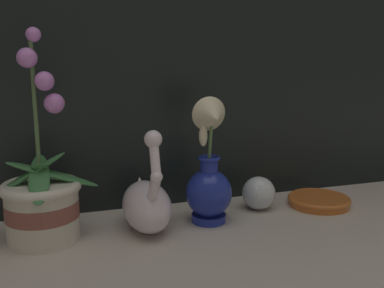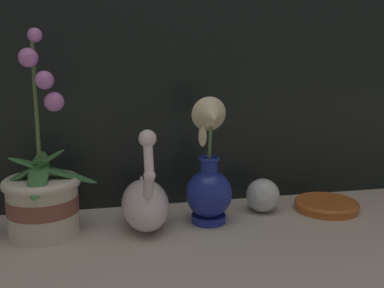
# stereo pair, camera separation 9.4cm
# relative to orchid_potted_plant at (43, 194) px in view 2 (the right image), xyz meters

# --- Properties ---
(ground_plane) EXTENTS (2.80, 2.80, 0.00)m
(ground_plane) POSITION_rel_orchid_potted_plant_xyz_m (0.33, -0.12, -0.08)
(ground_plane) COLOR #BCB2A3
(orchid_potted_plant) EXTENTS (0.21, 0.17, 0.41)m
(orchid_potted_plant) POSITION_rel_orchid_potted_plant_xyz_m (0.00, 0.00, 0.00)
(orchid_potted_plant) COLOR beige
(orchid_potted_plant) RESTS_ON ground_plane
(swan_figurine) EXTENTS (0.10, 0.20, 0.22)m
(swan_figurine) POSITION_rel_orchid_potted_plant_xyz_m (0.20, -0.01, -0.03)
(swan_figurine) COLOR white
(swan_figurine) RESTS_ON ground_plane
(blue_vase) EXTENTS (0.10, 0.10, 0.27)m
(blue_vase) POSITION_rel_orchid_potted_plant_xyz_m (0.34, -0.01, 0.01)
(blue_vase) COLOR navy
(blue_vase) RESTS_ON ground_plane
(glass_sphere) EXTENTS (0.08, 0.08, 0.08)m
(glass_sphere) POSITION_rel_orchid_potted_plant_xyz_m (0.48, 0.03, -0.04)
(glass_sphere) COLOR silver
(glass_sphere) RESTS_ON ground_plane
(amber_dish) EXTENTS (0.15, 0.15, 0.02)m
(amber_dish) POSITION_rel_orchid_potted_plant_xyz_m (0.63, 0.01, -0.07)
(amber_dish) COLOR #C66628
(amber_dish) RESTS_ON ground_plane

